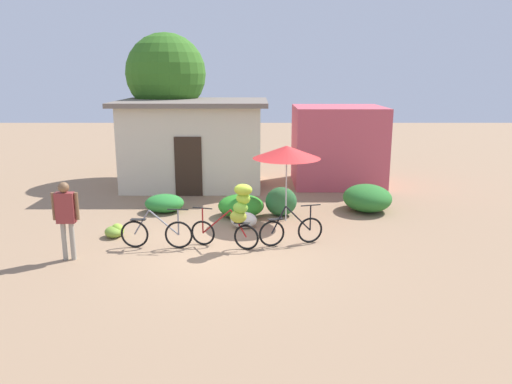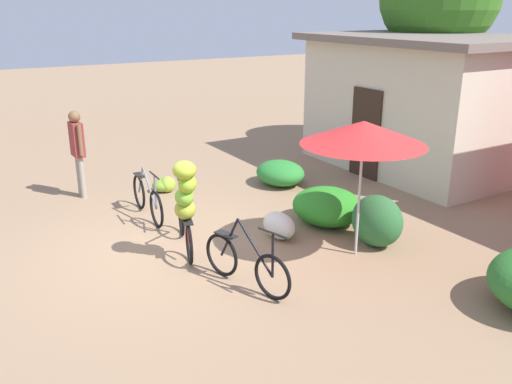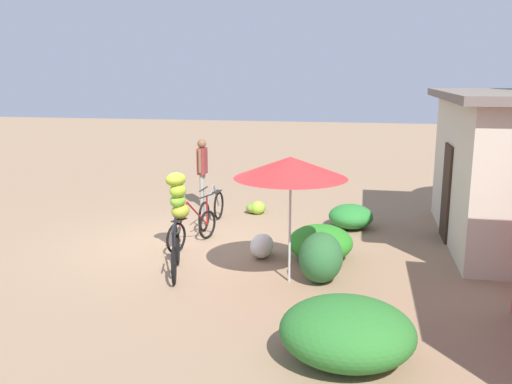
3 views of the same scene
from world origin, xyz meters
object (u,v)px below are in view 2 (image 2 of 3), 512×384
(market_umbrella, at_px, (363,133))
(banana_pile_on_ground, at_px, (165,185))
(bicycle_leftmost, at_px, (147,199))
(bicycle_center_loaded, at_px, (246,263))
(produce_sack, at_px, (279,225))
(building_low, at_px, (423,102))
(person_vendor, at_px, (77,144))
(bicycle_near_pile, at_px, (185,200))

(market_umbrella, relative_size, banana_pile_on_ground, 3.29)
(bicycle_leftmost, distance_m, banana_pile_on_ground, 1.49)
(bicycle_center_loaded, bearing_deg, bicycle_leftmost, -175.56)
(market_umbrella, relative_size, produce_sack, 3.04)
(bicycle_leftmost, distance_m, produce_sack, 2.56)
(bicycle_leftmost, bearing_deg, building_low, 89.19)
(bicycle_center_loaded, bearing_deg, market_umbrella, 90.41)
(building_low, height_order, banana_pile_on_ground, building_low)
(bicycle_center_loaded, height_order, person_vendor, person_vendor)
(building_low, relative_size, produce_sack, 7.56)
(bicycle_near_pile, bearing_deg, banana_pile_on_ground, 164.19)
(bicycle_near_pile, relative_size, banana_pile_on_ground, 2.56)
(produce_sack, bearing_deg, person_vendor, -148.92)
(building_low, xyz_separation_m, market_umbrella, (3.09, -4.62, 0.39))
(building_low, bearing_deg, bicycle_near_pile, -75.36)
(bicycle_near_pile, distance_m, bicycle_center_loaded, 1.45)
(market_umbrella, distance_m, banana_pile_on_ground, 4.97)
(bicycle_near_pile, height_order, banana_pile_on_ground, bicycle_near_pile)
(bicycle_near_pile, xyz_separation_m, banana_pile_on_ground, (-3.13, 0.89, -0.79))
(bicycle_leftmost, height_order, bicycle_center_loaded, bicycle_center_loaded)
(bicycle_near_pile, distance_m, produce_sack, 1.78)
(market_umbrella, height_order, produce_sack, market_umbrella)
(bicycle_leftmost, bearing_deg, produce_sack, 37.62)
(building_low, distance_m, person_vendor, 7.86)
(building_low, relative_size, market_umbrella, 2.49)
(market_umbrella, relative_size, bicycle_leftmost, 1.23)
(bicycle_leftmost, distance_m, bicycle_near_pile, 1.99)
(banana_pile_on_ground, bearing_deg, produce_sack, 12.76)
(building_low, xyz_separation_m, person_vendor, (-1.91, -7.61, -0.47))
(banana_pile_on_ground, relative_size, produce_sack, 0.92)
(person_vendor, bearing_deg, banana_pile_on_ground, 69.69)
(produce_sack, distance_m, person_vendor, 4.56)
(produce_sack, bearing_deg, market_umbrella, 30.44)
(market_umbrella, relative_size, bicycle_center_loaded, 1.35)
(building_low, xyz_separation_m, banana_pile_on_ground, (-1.32, -6.03, -1.41))
(bicycle_near_pile, bearing_deg, person_vendor, -169.52)
(person_vendor, bearing_deg, produce_sack, 31.08)
(bicycle_near_pile, relative_size, bicycle_center_loaded, 1.05)
(building_low, relative_size, banana_pile_on_ground, 8.20)
(bicycle_near_pile, bearing_deg, bicycle_center_loaded, 13.54)
(market_umbrella, xyz_separation_m, banana_pile_on_ground, (-4.41, -1.42, -1.80))
(bicycle_center_loaded, distance_m, banana_pile_on_ground, 4.47)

